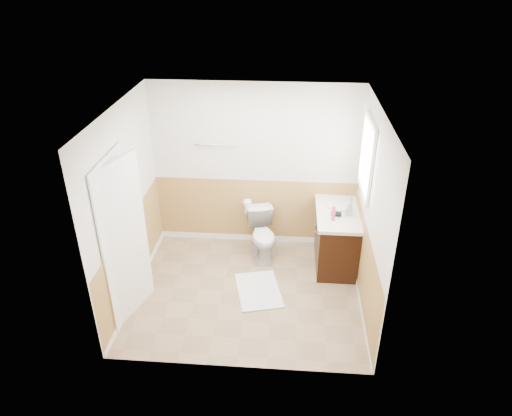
# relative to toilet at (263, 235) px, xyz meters

# --- Properties ---
(floor) EXTENTS (3.00, 3.00, 0.00)m
(floor) POSITION_rel_toilet_xyz_m (-0.15, -0.89, -0.35)
(floor) COLOR #8C7051
(floor) RESTS_ON ground
(ceiling) EXTENTS (3.00, 3.00, 0.00)m
(ceiling) POSITION_rel_toilet_xyz_m (-0.15, -0.89, 2.15)
(ceiling) COLOR white
(ceiling) RESTS_ON floor
(wall_back) EXTENTS (3.00, 0.00, 3.00)m
(wall_back) POSITION_rel_toilet_xyz_m (-0.15, 0.41, 0.90)
(wall_back) COLOR silver
(wall_back) RESTS_ON floor
(wall_front) EXTENTS (3.00, 0.00, 3.00)m
(wall_front) POSITION_rel_toilet_xyz_m (-0.15, -2.19, 0.90)
(wall_front) COLOR silver
(wall_front) RESTS_ON floor
(wall_left) EXTENTS (0.00, 3.00, 3.00)m
(wall_left) POSITION_rel_toilet_xyz_m (-1.65, -0.89, 0.90)
(wall_left) COLOR silver
(wall_left) RESTS_ON floor
(wall_right) EXTENTS (0.00, 3.00, 3.00)m
(wall_right) POSITION_rel_toilet_xyz_m (1.35, -0.89, 0.90)
(wall_right) COLOR silver
(wall_right) RESTS_ON floor
(wainscot_back) EXTENTS (3.00, 0.00, 3.00)m
(wainscot_back) POSITION_rel_toilet_xyz_m (-0.15, 0.40, 0.15)
(wainscot_back) COLOR tan
(wainscot_back) RESTS_ON floor
(wainscot_front) EXTENTS (3.00, 0.00, 3.00)m
(wainscot_front) POSITION_rel_toilet_xyz_m (-0.15, -2.17, 0.15)
(wainscot_front) COLOR tan
(wainscot_front) RESTS_ON floor
(wainscot_left) EXTENTS (0.00, 2.60, 2.60)m
(wainscot_left) POSITION_rel_toilet_xyz_m (-1.64, -0.89, 0.15)
(wainscot_left) COLOR tan
(wainscot_left) RESTS_ON floor
(wainscot_right) EXTENTS (0.00, 2.60, 2.60)m
(wainscot_right) POSITION_rel_toilet_xyz_m (1.34, -0.89, 0.15)
(wainscot_right) COLOR tan
(wainscot_right) RESTS_ON floor
(toilet) EXTENTS (0.54, 0.76, 0.70)m
(toilet) POSITION_rel_toilet_xyz_m (0.00, 0.00, 0.00)
(toilet) COLOR silver
(toilet) RESTS_ON floor
(bath_mat) EXTENTS (0.73, 0.91, 0.02)m
(bath_mat) POSITION_rel_toilet_xyz_m (0.00, -0.86, -0.34)
(bath_mat) COLOR white
(bath_mat) RESTS_ON floor
(vanity_cabinet) EXTENTS (0.55, 1.10, 0.80)m
(vanity_cabinet) POSITION_rel_toilet_xyz_m (1.06, -0.08, 0.05)
(vanity_cabinet) COLOR black
(vanity_cabinet) RESTS_ON floor
(vanity_knob_left) EXTENTS (0.03, 0.03, 0.03)m
(vanity_knob_left) POSITION_rel_toilet_xyz_m (0.76, -0.18, 0.20)
(vanity_knob_left) COLOR white
(vanity_knob_left) RESTS_ON vanity_cabinet
(vanity_knob_right) EXTENTS (0.03, 0.03, 0.03)m
(vanity_knob_right) POSITION_rel_toilet_xyz_m (0.76, 0.02, 0.20)
(vanity_knob_right) COLOR silver
(vanity_knob_right) RESTS_ON vanity_cabinet
(countertop) EXTENTS (0.60, 1.15, 0.05)m
(countertop) POSITION_rel_toilet_xyz_m (1.05, -0.08, 0.48)
(countertop) COLOR white
(countertop) RESTS_ON vanity_cabinet
(sink_basin) EXTENTS (0.36, 0.36, 0.02)m
(sink_basin) POSITION_rel_toilet_xyz_m (1.06, 0.07, 0.51)
(sink_basin) COLOR silver
(sink_basin) RESTS_ON countertop
(faucet) EXTENTS (0.02, 0.02, 0.14)m
(faucet) POSITION_rel_toilet_xyz_m (1.24, 0.07, 0.57)
(faucet) COLOR #B6B7BD
(faucet) RESTS_ON countertop
(lotion_bottle) EXTENTS (0.05, 0.05, 0.22)m
(lotion_bottle) POSITION_rel_toilet_xyz_m (0.96, -0.36, 0.61)
(lotion_bottle) COLOR #E93C70
(lotion_bottle) RESTS_ON countertop
(soap_dispenser) EXTENTS (0.09, 0.09, 0.18)m
(soap_dispenser) POSITION_rel_toilet_xyz_m (1.18, -0.18, 0.59)
(soap_dispenser) COLOR #9095A2
(soap_dispenser) RESTS_ON countertop
(hair_dryer_body) EXTENTS (0.14, 0.07, 0.07)m
(hair_dryer_body) POSITION_rel_toilet_xyz_m (1.01, -0.24, 0.54)
(hair_dryer_body) COLOR black
(hair_dryer_body) RESTS_ON countertop
(hair_dryer_handle) EXTENTS (0.03, 0.03, 0.07)m
(hair_dryer_handle) POSITION_rel_toilet_xyz_m (0.98, -0.21, 0.51)
(hair_dryer_handle) COLOR black
(hair_dryer_handle) RESTS_ON countertop
(mirror_panel) EXTENTS (0.02, 0.35, 0.90)m
(mirror_panel) POSITION_rel_toilet_xyz_m (1.32, 0.21, 1.20)
(mirror_panel) COLOR silver
(mirror_panel) RESTS_ON wall_right
(window_frame) EXTENTS (0.04, 0.80, 1.00)m
(window_frame) POSITION_rel_toilet_xyz_m (1.32, -0.30, 1.40)
(window_frame) COLOR white
(window_frame) RESTS_ON wall_right
(window_glass) EXTENTS (0.01, 0.70, 0.90)m
(window_glass) POSITION_rel_toilet_xyz_m (1.33, -0.30, 1.40)
(window_glass) COLOR white
(window_glass) RESTS_ON wall_right
(door) EXTENTS (0.29, 0.78, 2.04)m
(door) POSITION_rel_toilet_xyz_m (-1.55, -1.34, 0.67)
(door) COLOR white
(door) RESTS_ON wall_left
(door_frame) EXTENTS (0.02, 0.92, 2.10)m
(door_frame) POSITION_rel_toilet_xyz_m (-1.63, -1.34, 0.68)
(door_frame) COLOR white
(door_frame) RESTS_ON wall_left
(door_knob) EXTENTS (0.06, 0.06, 0.06)m
(door_knob) POSITION_rel_toilet_xyz_m (-1.49, -1.01, 0.60)
(door_knob) COLOR silver
(door_knob) RESTS_ON door
(towel_bar) EXTENTS (0.62, 0.02, 0.02)m
(towel_bar) POSITION_rel_toilet_xyz_m (-0.70, 0.36, 1.25)
(towel_bar) COLOR silver
(towel_bar) RESTS_ON wall_back
(tp_holder_bar) EXTENTS (0.14, 0.02, 0.02)m
(tp_holder_bar) POSITION_rel_toilet_xyz_m (-0.25, 0.34, 0.35)
(tp_holder_bar) COLOR silver
(tp_holder_bar) RESTS_ON wall_back
(tp_roll) EXTENTS (0.10, 0.11, 0.11)m
(tp_roll) POSITION_rel_toilet_xyz_m (-0.25, 0.34, 0.35)
(tp_roll) COLOR white
(tp_roll) RESTS_ON tp_holder_bar
(tp_sheet) EXTENTS (0.10, 0.01, 0.16)m
(tp_sheet) POSITION_rel_toilet_xyz_m (-0.25, 0.34, 0.24)
(tp_sheet) COLOR white
(tp_sheet) RESTS_ON tp_roll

